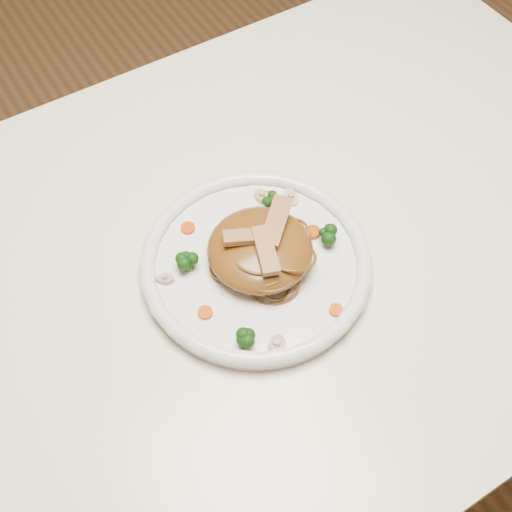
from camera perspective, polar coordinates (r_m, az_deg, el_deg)
ground at (r=1.55m, az=0.69°, el=-14.90°), size 4.00×4.00×0.00m
table at (r=0.96m, az=1.08°, el=-1.89°), size 1.20×0.80×0.75m
plate at (r=0.84m, az=-0.00°, el=-0.84°), size 0.38×0.38×0.02m
noodle_mound at (r=0.82m, az=0.34°, el=0.58°), size 0.16×0.16×0.04m
chicken_a at (r=0.81m, az=1.75°, el=2.99°), size 0.07×0.07×0.01m
chicken_b at (r=0.80m, az=-0.70°, el=1.69°), size 0.06×0.04×0.01m
chicken_c at (r=0.79m, az=0.84°, el=0.49°), size 0.04×0.07×0.01m
broccoli_0 at (r=0.88m, az=1.39°, el=4.64°), size 0.03×0.03×0.03m
broccoli_1 at (r=0.82m, az=-5.94°, el=-0.37°), size 0.03×0.03×0.03m
broccoli_2 at (r=0.77m, az=-1.03°, el=-7.09°), size 0.03×0.03×0.03m
broccoli_3 at (r=0.85m, az=6.32°, el=1.98°), size 0.04×0.04×0.03m
carrot_0 at (r=0.90m, az=1.17°, el=5.06°), size 0.02×0.02×0.00m
carrot_1 at (r=0.80m, az=-4.40°, el=-4.88°), size 0.02×0.02×0.00m
carrot_2 at (r=0.87m, az=4.86°, el=2.06°), size 0.03×0.03×0.00m
carrot_3 at (r=0.87m, az=-5.89°, el=2.42°), size 0.02×0.02×0.00m
carrot_4 at (r=0.80m, az=6.92°, el=-4.66°), size 0.02×0.02×0.00m
mushroom_0 at (r=0.78m, az=1.81°, el=-7.63°), size 0.04×0.04×0.01m
mushroom_1 at (r=0.90m, az=3.01°, el=5.07°), size 0.03×0.03×0.01m
mushroom_2 at (r=0.83m, az=-7.83°, el=-1.96°), size 0.03×0.03×0.01m
mushroom_3 at (r=0.90m, az=0.48°, el=5.20°), size 0.03×0.03×0.01m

